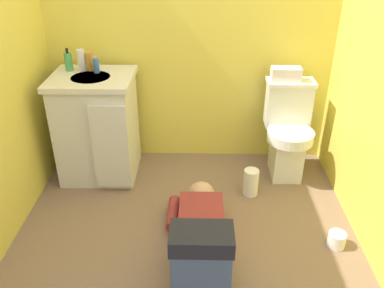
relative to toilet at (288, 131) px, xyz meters
The scene contains 13 objects.
ground_plane 1.18m from the toilet, 133.17° to the right, with size 2.72×3.17×0.04m, color #7E624C.
wall_back 1.17m from the toilet, 157.87° to the left, with size 2.38×0.08×2.40m, color #E4CE4A.
toilet is the anchor object (origin of this frame).
vanity_cabinet 1.47m from the toilet, behind, with size 0.60×0.53×0.82m.
faucet 1.56m from the toilet, behind, with size 0.02×0.02×0.10m, color silver.
person_plumber 1.21m from the toilet, 124.41° to the right, with size 0.39×1.06×0.52m.
tissue_box 0.44m from the toilet, 116.43° to the left, with size 0.22×0.11×0.10m, color silver.
soap_dispenser 1.74m from the toilet, behind, with size 0.06×0.06×0.17m.
bottle_white 1.65m from the toilet, behind, with size 0.06×0.06×0.16m, color silver.
bottle_amber 1.59m from the toilet, behind, with size 0.06×0.06×0.14m, color #C48631.
bottle_blue 1.53m from the toilet, behind, with size 0.04×0.04×0.11m, color #3C68BC.
paper_towel_roll 0.51m from the toilet, 133.20° to the right, with size 0.11×0.11×0.21m, color white.
toilet_paper_roll 0.94m from the toilet, 77.97° to the right, with size 0.11×0.11×0.10m, color white.
Camera 1 is at (0.09, -2.01, 1.81)m, focal length 38.04 mm.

